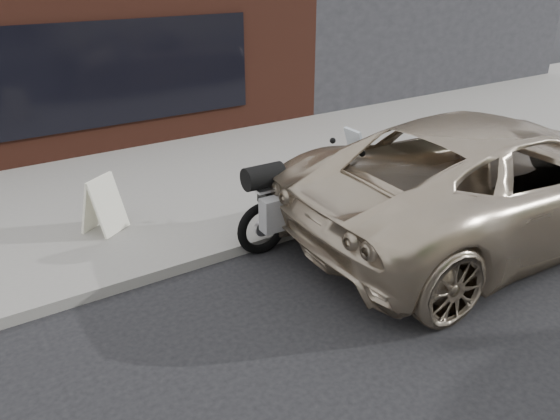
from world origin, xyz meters
name	(u,v)px	position (x,y,z in m)	size (l,w,h in m)	color
near_sidewalk	(156,184)	(0.00, 7.00, 0.07)	(44.00, 6.00, 0.15)	gray
motorcycle	(305,199)	(1.05, 3.88, 0.67)	(2.46, 0.79, 1.56)	black
minivan	(495,178)	(3.50, 2.60, 0.88)	(2.94, 6.37, 1.77)	#C0AE95
sandwich_sign	(102,204)	(-1.33, 5.52, 0.56)	(0.69, 0.67, 0.82)	white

